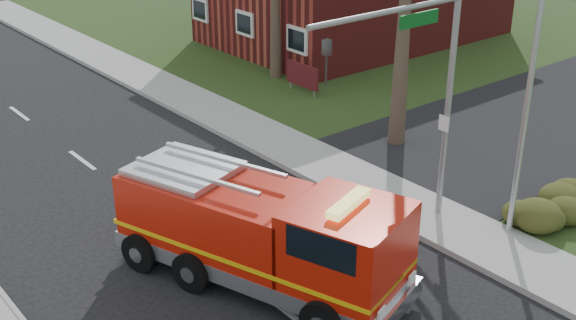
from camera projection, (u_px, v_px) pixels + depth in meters
sidewalk_right at (472, 237)px, 20.26m from camera, size 2.40×80.00×0.15m
health_center_sign at (302, 76)px, 31.25m from camera, size 0.12×2.00×1.40m
hedge_corner at (562, 204)px, 20.96m from camera, size 2.80×2.00×0.90m
traffic_signal_mast at (420, 73)px, 18.86m from camera, size 5.29×0.18×6.80m
streetlight_pole at (529, 82)px, 18.62m from camera, size 1.48×0.16×8.40m
fire_engine at (263, 235)px, 17.80m from camera, size 4.77×7.85×2.99m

